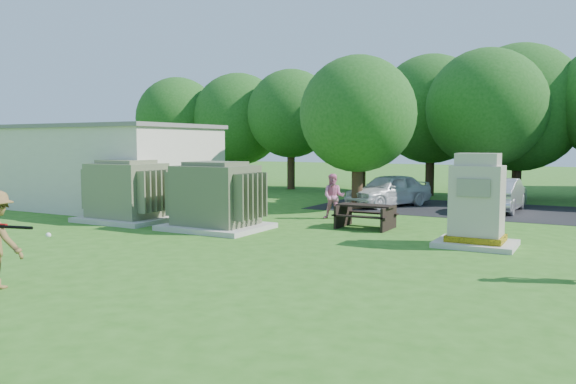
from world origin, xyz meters
The scene contains 12 objects.
ground centered at (0.00, 0.00, 0.00)m, with size 120.00×120.00×0.00m, color #2D6619.
service_building centered at (-11.00, 7.00, 1.60)m, with size 10.00×5.00×3.20m, color beige.
service_building_roof centered at (-11.00, 7.00, 3.27)m, with size 10.20×5.20×0.15m, color slate.
transformer_left centered at (-6.50, 4.50, 0.97)m, with size 3.00×2.40×2.07m.
transformer_right centered at (-2.80, 4.50, 0.97)m, with size 3.00×2.40×2.07m.
generator_cabinet centered at (4.73, 5.38, 1.04)m, with size 1.95×1.60×2.38m.
picnic_table centered at (1.15, 6.88, 0.46)m, with size 1.73×1.29×0.74m.
person_at_picnic centered at (-0.58, 8.32, 0.79)m, with size 0.77×0.60×1.58m, color pink.
car_white centered at (-0.23, 13.08, 0.68)m, with size 1.61×4.00×1.36m, color silver.
car_silver_a centered at (4.14, 13.47, 0.65)m, with size 1.38×3.95×1.30m, color #BCBCC1.
batting_equipment centered at (-1.45, -3.20, 1.16)m, with size 1.11×0.46×0.21m.
tree_row centered at (1.75, 18.50, 4.15)m, with size 41.30×13.30×7.30m.
Camera 1 is at (7.40, -9.35, 2.64)m, focal length 35.00 mm.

